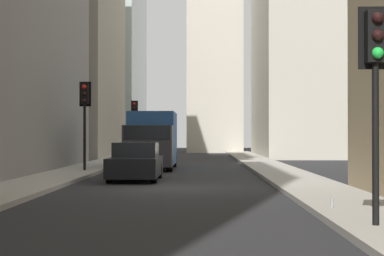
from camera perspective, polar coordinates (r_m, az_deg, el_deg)
The scene contains 11 objects.
ground_plane at distance 21.62m, azimuth -1.99°, elevation -5.09°, with size 135.00×135.00×0.00m, color #262628.
sidewalk_right at distance 22.29m, azimuth -13.66°, elevation -4.76°, with size 90.00×2.20×0.14m, color #A8A399.
sidewalk_left at distance 21.86m, azimuth 9.92°, elevation -4.85°, with size 90.00×2.20×0.14m, color #A8A399.
building_left_far at distance 54.94m, azimuth 10.90°, elevation 8.07°, with size 16.39×10.00×19.93m.
building_right_far at distance 52.75m, azimuth -12.09°, elevation 7.75°, with size 15.50×10.00×18.67m.
delivery_truck at distance 33.39m, azimuth -3.41°, elevation -1.00°, with size 6.46×2.25×2.84m.
sedan_black at distance 25.16m, azimuth -4.79°, elevation -2.94°, with size 4.30×1.78×1.42m.
traffic_light_foreground at distance 12.08m, azimuth 15.27°, elevation 5.31°, with size 0.43×0.52×3.80m.
traffic_light_midblock at distance 30.13m, azimuth -9.08°, elevation 1.94°, with size 0.43×0.52×3.93m.
traffic_light_far_junction at distance 50.87m, azimuth -4.91°, elevation 1.10°, with size 0.43×0.52×4.16m.
discarded_bottle at distance 14.78m, azimuth 11.75°, elevation -6.20°, with size 0.07×0.07×0.27m.
Camera 1 is at (-21.53, -1.04, 1.69)m, focal length 63.00 mm.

